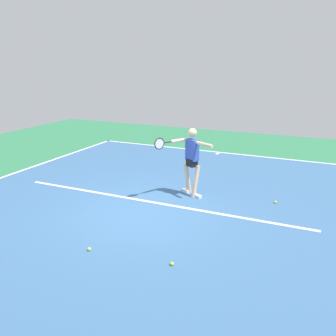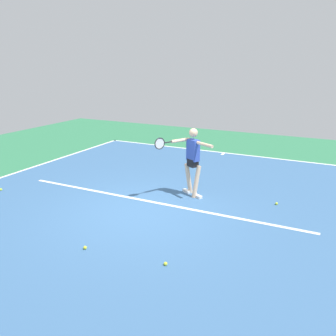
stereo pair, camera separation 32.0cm
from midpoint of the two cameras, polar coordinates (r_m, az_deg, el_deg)
The scene contains 10 objects.
ground_plane at distance 8.47m, azimuth -3.24°, elevation -6.89°, with size 21.58×21.58×0.00m, color #2D754C.
court_surface at distance 8.47m, azimuth -3.24°, elevation -6.88°, with size 10.30×12.70×0.00m, color #38608E.
court_line_baseline_near at distance 14.01m, azimuth 9.64°, elevation 2.40°, with size 10.30×0.10×0.01m, color white.
court_line_service at distance 8.98m, azimuth -1.25°, elevation -5.46°, with size 7.72×0.10×0.01m, color white.
court_line_centre_mark at distance 13.82m, azimuth 9.39°, elevation 2.22°, with size 0.10×0.30×0.01m, color white.
tennis_player at distance 9.15m, azimuth 4.83°, elevation 1.69°, with size 1.31×1.07×1.78m.
tennis_ball_near_service_line at distance 6.37m, azimuth 1.09°, elevation -14.99°, with size 0.07×0.07×0.07m, color #CCE033.
tennis_ball_by_baseline at distance 10.70m, azimuth -24.26°, elevation -3.14°, with size 0.07×0.07×0.07m, color #C6E53D.
tennis_ball_centre_court at distance 9.25m, azimuth 17.83°, elevation -5.42°, with size 0.07×0.07×0.07m, color #CCE033.
tennis_ball_near_player at distance 6.99m, azimuth -11.75°, elevation -12.30°, with size 0.07×0.07×0.07m, color yellow.
Camera 2 is at (-4.04, 6.66, 3.36)m, focal length 38.34 mm.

